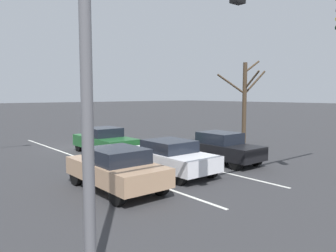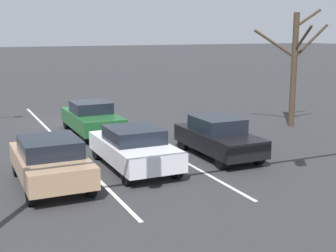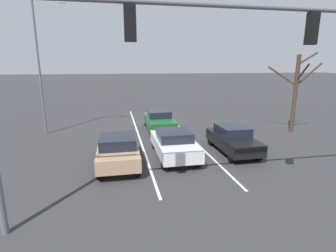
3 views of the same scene
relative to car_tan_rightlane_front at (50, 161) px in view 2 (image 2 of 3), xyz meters
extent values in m
plane|color=#333335|center=(-3.14, -8.85, -0.78)|extent=(240.00, 240.00, 0.00)
cube|color=silver|center=(-4.83, -5.55, -0.77)|extent=(0.12, 18.60, 0.01)
cube|color=silver|center=(-1.45, -5.55, -0.77)|extent=(0.12, 18.60, 0.01)
cube|color=tan|center=(0.00, -0.01, -0.11)|extent=(1.89, 4.11, 0.62)
cube|color=black|center=(0.00, 0.05, 0.45)|extent=(1.66, 1.94, 0.49)
cube|color=red|center=(-0.66, -2.03, 0.05)|extent=(0.24, 0.06, 0.12)
cube|color=red|center=(0.66, -2.03, 0.05)|extent=(0.24, 0.06, 0.12)
cylinder|color=black|center=(-0.82, 1.44, -0.42)|extent=(0.22, 0.72, 0.72)
cylinder|color=black|center=(0.82, 1.44, -0.42)|extent=(0.22, 0.72, 0.72)
cylinder|color=black|center=(-0.82, -1.46, -0.42)|extent=(0.22, 0.72, 0.72)
cylinder|color=black|center=(0.82, -1.46, -0.42)|extent=(0.22, 0.72, 0.72)
cube|color=black|center=(-6.29, -0.73, -0.15)|extent=(1.71, 4.05, 0.64)
cube|color=black|center=(-6.29, -0.87, 0.43)|extent=(1.51, 1.87, 0.53)
cube|color=red|center=(-6.89, -2.72, 0.01)|extent=(0.24, 0.06, 0.12)
cube|color=red|center=(-5.69, -2.72, 0.01)|extent=(0.24, 0.06, 0.12)
cylinder|color=black|center=(-7.02, 0.73, -0.47)|extent=(0.22, 0.62, 0.62)
cylinder|color=black|center=(-5.56, 0.73, -0.47)|extent=(0.22, 0.62, 0.62)
cylinder|color=black|center=(-7.02, -2.20, -0.47)|extent=(0.22, 0.62, 0.62)
cylinder|color=black|center=(-5.56, -2.20, -0.47)|extent=(0.22, 0.62, 0.62)
cube|color=silver|center=(-2.92, -0.66, -0.15)|extent=(1.91, 4.35, 0.62)
cube|color=black|center=(-2.92, -0.64, 0.40)|extent=(1.68, 1.87, 0.47)
cube|color=red|center=(-3.59, -2.80, 0.01)|extent=(0.24, 0.06, 0.12)
cube|color=red|center=(-2.25, -2.80, 0.01)|extent=(0.24, 0.06, 0.12)
cylinder|color=black|center=(-3.74, 0.94, -0.46)|extent=(0.22, 0.64, 0.64)
cylinder|color=black|center=(-2.09, 0.94, -0.46)|extent=(0.22, 0.64, 0.64)
cylinder|color=black|center=(-3.74, -2.27, -0.46)|extent=(0.22, 0.64, 0.64)
cylinder|color=black|center=(-2.09, -2.27, -0.46)|extent=(0.22, 0.64, 0.64)
cube|color=#1E5928|center=(-3.10, -6.51, -0.14)|extent=(1.85, 4.41, 0.65)
cube|color=black|center=(-3.10, -6.63, 0.43)|extent=(1.63, 1.69, 0.49)
cube|color=red|center=(-3.75, -8.68, 0.02)|extent=(0.24, 0.06, 0.12)
cube|color=red|center=(-2.46, -8.68, 0.02)|extent=(0.24, 0.06, 0.12)
cylinder|color=black|center=(-3.90, -4.87, -0.46)|extent=(0.22, 0.62, 0.62)
cylinder|color=black|center=(-2.31, -4.87, -0.46)|extent=(0.22, 0.62, 0.62)
cylinder|color=black|center=(-3.90, -8.15, -0.46)|extent=(0.22, 0.62, 0.62)
cylinder|color=black|center=(-2.31, -8.15, -0.46)|extent=(0.22, 0.62, 0.62)
cylinder|color=#423323|center=(-12.47, -4.17, 1.95)|extent=(0.28, 0.28, 5.45)
cylinder|color=#423323|center=(-12.41, -3.58, 3.47)|extent=(0.24, 1.29, 1.23)
cylinder|color=#423323|center=(-13.08, -4.08, 4.41)|extent=(1.31, 0.33, 0.88)
cylinder|color=#423323|center=(-11.62, -4.64, 3.22)|extent=(1.82, 1.08, 1.37)
cylinder|color=#423323|center=(-13.11, -3.84, 3.34)|extent=(1.42, 0.82, 1.62)
camera|label=1|loc=(5.66, 9.71, 2.52)|focal=35.00mm
camera|label=2|loc=(2.44, 13.75, 3.82)|focal=50.00mm
camera|label=3|loc=(-0.02, 12.22, 4.01)|focal=28.00mm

